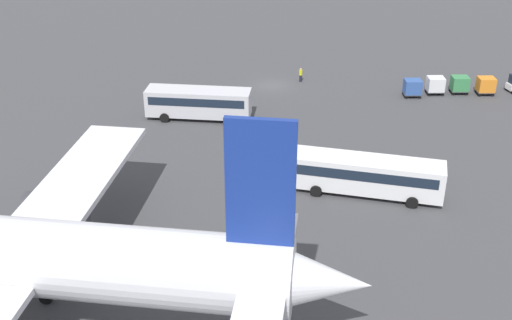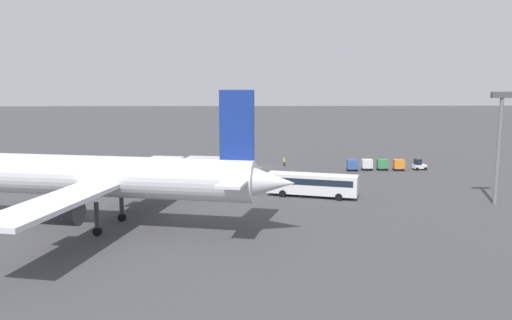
# 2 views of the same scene
# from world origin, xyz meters

# --- Properties ---
(ground_plane) EXTENTS (600.00, 600.00, 0.00)m
(ground_plane) POSITION_xyz_m (0.00, 0.00, 0.00)
(ground_plane) COLOR #424244
(airplane) EXTENTS (43.87, 37.88, 15.26)m
(airplane) POSITION_xyz_m (20.65, 41.32, 5.74)
(airplane) COLOR silver
(airplane) RESTS_ON ground
(shuttle_bus_near) EXTENTS (11.43, 4.93, 3.25)m
(shuttle_bus_near) POSITION_xyz_m (8.79, 9.20, 1.95)
(shuttle_bus_near) COLOR silver
(shuttle_bus_near) RESTS_ON ground
(shuttle_bus_far) EXTENTS (13.05, 6.70, 3.26)m
(shuttle_bus_far) POSITION_xyz_m (-5.26, 26.46, 1.95)
(shuttle_bus_far) COLOR white
(shuttle_bus_far) RESTS_ON ground
(baggage_tug) EXTENTS (2.57, 1.95, 2.10)m
(baggage_tug) POSITION_xyz_m (-28.65, 4.24, 0.94)
(baggage_tug) COLOR white
(baggage_tug) RESTS_ON ground
(worker_person) EXTENTS (0.38, 0.38, 1.74)m
(worker_person) POSITION_xyz_m (-3.70, -1.13, 0.87)
(worker_person) COLOR #1E1E2D
(worker_person) RESTS_ON ground
(cargo_cart_orange) EXTENTS (2.10, 1.80, 2.06)m
(cargo_cart_orange) POSITION_xyz_m (-24.60, 4.90, 1.19)
(cargo_cart_orange) COLOR #38383D
(cargo_cart_orange) RESTS_ON ground
(cargo_cart_green) EXTENTS (2.10, 1.80, 2.06)m
(cargo_cart_green) POSITION_xyz_m (-21.68, 4.31, 1.19)
(cargo_cart_green) COLOR #38383D
(cargo_cart_green) RESTS_ON ground
(cargo_cart_white) EXTENTS (2.10, 1.80, 2.06)m
(cargo_cart_white) POSITION_xyz_m (-18.77, 4.31, 1.19)
(cargo_cart_white) COLOR #38383D
(cargo_cart_white) RESTS_ON ground
(cargo_cart_blue) EXTENTS (2.10, 1.80, 2.06)m
(cargo_cart_blue) POSITION_xyz_m (-15.86, 4.92, 1.19)
(cargo_cart_blue) COLOR #38383D
(cargo_cart_blue) RESTS_ON ground
(light_pole) EXTENTS (2.80, 0.70, 14.91)m
(light_pole) POSITION_xyz_m (-29.01, 31.83, 9.35)
(light_pole) COLOR slate
(light_pole) RESTS_ON ground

